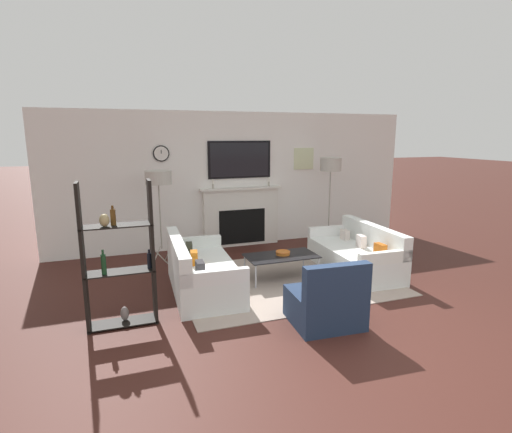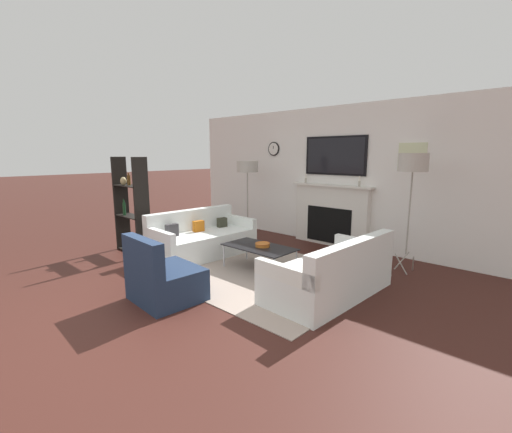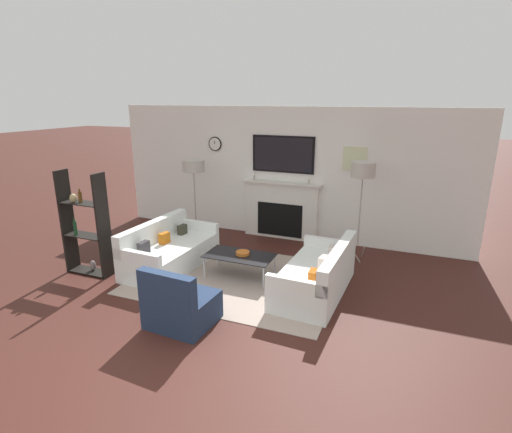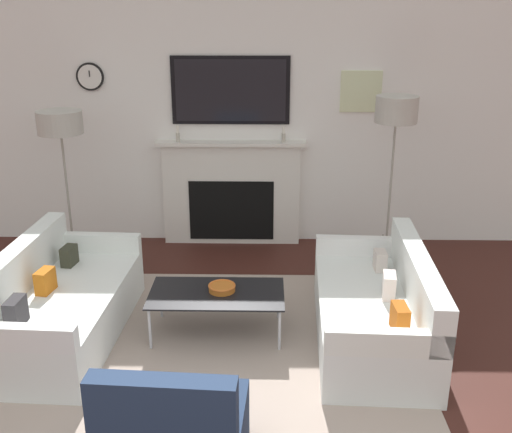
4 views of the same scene
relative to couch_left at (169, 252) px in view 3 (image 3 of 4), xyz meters
name	(u,v)px [view 3 (image 3 of 4)]	position (x,y,z in m)	size (l,w,h in m)	color
ground_plane	(159,356)	(1.32, -2.22, -0.28)	(60.00, 60.00, 0.00)	#3D1C16
fireplace_wall	(283,180)	(1.32, 2.29, 0.95)	(7.54, 0.28, 2.70)	white
area_rug	(238,278)	(1.32, 0.00, -0.27)	(3.24, 2.48, 0.01)	#A28F82
couch_left	(169,252)	(0.00, 0.00, 0.00)	(0.96, 1.86, 0.79)	white
couch_right	(317,276)	(2.64, 0.00, -0.01)	(0.94, 1.85, 0.77)	white
armchair	(180,306)	(1.20, -1.55, -0.01)	(0.84, 0.78, 0.83)	#202F4B
coffee_table	(240,256)	(1.32, 0.08, 0.08)	(1.12, 0.61, 0.38)	black
decorative_bowl	(243,253)	(1.36, 0.12, 0.14)	(0.23, 0.23, 0.06)	#B75F1F
floor_lamp_left	(194,167)	(-0.37, 1.57, 1.23)	(0.46, 0.46, 1.65)	#9E998E
floor_lamp_right	(363,171)	(3.01, 1.57, 1.37)	(0.42, 0.42, 1.81)	#9E998E
shelf_unit	(85,227)	(-1.10, -0.72, 0.54)	(0.81, 0.28, 1.74)	black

